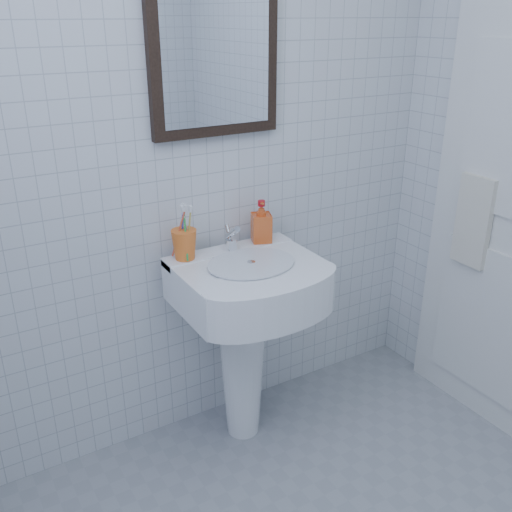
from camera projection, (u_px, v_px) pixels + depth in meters
wall_back at (189, 135)px, 2.08m from camera, size 2.20×0.02×2.50m
washbasin at (245, 320)px, 2.23m from camera, size 0.53×0.39×0.82m
faucet at (231, 240)px, 2.19m from camera, size 0.05×0.10×0.11m
toothbrush_cup at (184, 244)px, 2.11m from camera, size 0.10×0.10×0.11m
soap_dispenser at (261, 221)px, 2.26m from camera, size 0.10×0.10×0.17m
wall_mirror at (215, 47)px, 1.99m from camera, size 0.50×0.04×0.62m
towel_ring at (483, 178)px, 2.28m from camera, size 0.01×0.18×0.18m
hand_towel at (473, 221)px, 2.34m from camera, size 0.03×0.16×0.38m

